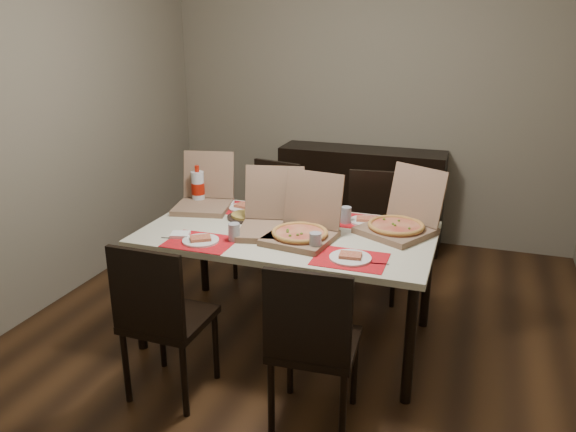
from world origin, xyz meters
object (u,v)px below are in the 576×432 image
object	(u,v)px
chair_near_right	(312,341)
pizza_box_center	(302,230)
soda_bottle	(198,188)
chair_far_right	(373,228)
chair_far_left	(270,214)
dining_table	(288,241)
chair_near_left	(161,315)
sideboard	(360,197)
dip_bowl	(303,222)

from	to	relation	value
chair_near_right	pizza_box_center	size ratio (longest dim) A/B	2.00
pizza_box_center	soda_bottle	xyz separation A→B (m)	(-0.92, 0.43, 0.06)
chair_far_right	soda_bottle	bearing A→B (deg)	-155.16
chair_far_left	chair_far_right	size ratio (longest dim) A/B	1.00
chair_near_right	chair_far_right	xyz separation A→B (m)	(-0.02, 1.69, 0.00)
dining_table	chair_near_left	world-z (taller)	chair_near_left
chair_near_left	sideboard	bearing A→B (deg)	79.39
chair_near_right	dining_table	bearing A→B (deg)	116.58
dip_bowl	soda_bottle	world-z (taller)	soda_bottle
chair_near_right	pizza_box_center	xyz separation A→B (m)	(-0.28, 0.71, 0.30)
dining_table	chair_near_left	bearing A→B (deg)	-117.17
chair_far_right	pizza_box_center	xyz separation A→B (m)	(-0.26, -0.98, 0.30)
dining_table	chair_near_left	size ratio (longest dim) A/B	1.94
chair_near_right	dip_bowl	distance (m)	1.06
chair_far_left	pizza_box_center	world-z (taller)	pizza_box_center
chair_near_right	soda_bottle	distance (m)	1.70
soda_bottle	chair_far_right	bearing A→B (deg)	24.84
dining_table	soda_bottle	bearing A→B (deg)	157.69
pizza_box_center	chair_far_left	bearing A→B (deg)	120.45
sideboard	chair_far_right	distance (m)	1.03
sideboard	chair_far_left	bearing A→B (deg)	-120.64
dip_bowl	chair_far_left	bearing A→B (deg)	124.31
chair_near_right	chair_far_right	bearing A→B (deg)	90.77
chair_far_left	chair_near_left	bearing A→B (deg)	-88.36
chair_near_right	chair_far_left	bearing A→B (deg)	116.99
dining_table	dip_bowl	bearing A→B (deg)	72.79
dining_table	sideboard	bearing A→B (deg)	87.64
pizza_box_center	soda_bottle	world-z (taller)	pizza_box_center
sideboard	dip_bowl	xyz separation A→B (m)	(-0.03, -1.70, 0.31)
sideboard	chair_near_left	distance (m)	2.73
sideboard	chair_far_left	distance (m)	1.09
chair_far_right	dip_bowl	bearing A→B (deg)	-115.02
sideboard	chair_near_right	xyz separation A→B (m)	(0.33, -2.67, 0.06)
chair_far_right	dip_bowl	xyz separation A→B (m)	(-0.34, -0.72, 0.25)
pizza_box_center	soda_bottle	distance (m)	1.02
dining_table	soda_bottle	world-z (taller)	soda_bottle
dining_table	chair_far_left	distance (m)	1.05
pizza_box_center	dip_bowl	distance (m)	0.27
dining_table	chair_near_right	size ratio (longest dim) A/B	1.94
dining_table	dip_bowl	world-z (taller)	dip_bowl
chair_near_right	pizza_box_center	world-z (taller)	pizza_box_center
sideboard	chair_near_right	world-z (taller)	chair_near_right
sideboard	dip_bowl	world-z (taller)	sideboard
sideboard	chair_far_right	world-z (taller)	chair_far_right
sideboard	dip_bowl	bearing A→B (deg)	-90.98
chair_far_right	pizza_box_center	world-z (taller)	pizza_box_center
pizza_box_center	chair_near_left	bearing A→B (deg)	-127.34
dining_table	pizza_box_center	bearing A→B (deg)	-39.63
dining_table	chair_near_right	world-z (taller)	chair_near_right
dip_bowl	dining_table	bearing A→B (deg)	-107.21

